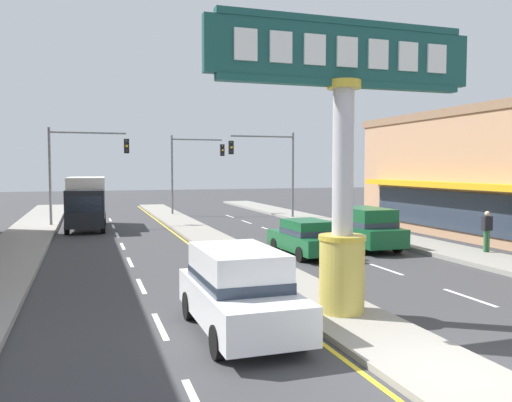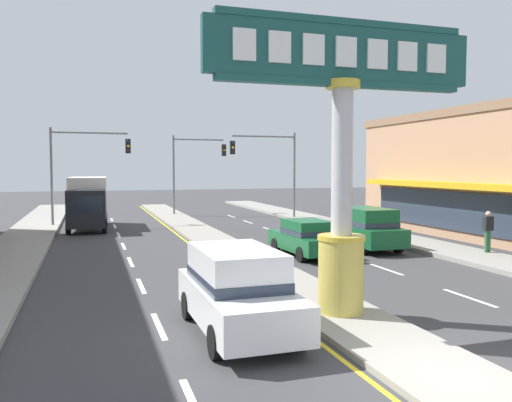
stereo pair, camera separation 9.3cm
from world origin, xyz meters
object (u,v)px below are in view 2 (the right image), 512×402
Objects in this scene: box_truck_near_right_lane at (88,201)px; suv_near_left_lane at (237,289)px; sedan_mid_left_lane at (306,237)px; suv_far_right_lane at (365,228)px; traffic_light_median_far at (193,161)px; traffic_light_left_side at (81,159)px; pedestrian_far_side at (488,229)px; district_sign at (342,154)px; traffic_light_right_side at (271,160)px.

suv_near_left_lane is (3.25, -22.41, -0.71)m from box_truck_near_right_lane.
box_truck_near_right_lane reaches higher than sedan_mid_left_lane.
suv_near_left_lane is at bearing -131.70° from suv_far_right_lane.
traffic_light_left_side is at bearing -144.48° from traffic_light_median_far.
traffic_light_median_far is 1.34× the size of suv_far_right_lane.
pedestrian_far_side is (15.99, -15.82, -0.53)m from box_truck_near_right_lane.
traffic_light_left_side is 1.34× the size of suv_near_left_lane.
traffic_light_median_far is 10.72m from box_truck_near_right_lane.
district_sign is at bearing -74.64° from traffic_light_left_side.
district_sign is at bearing -105.20° from traffic_light_right_side.
district_sign reaches higher than sedan_mid_left_lane.
pedestrian_far_side reaches higher than suv_far_right_lane.
pedestrian_far_side is (9.98, 6.26, -2.90)m from district_sign.
suv_far_right_lane is at bearing 48.30° from suv_near_left_lane.
box_truck_near_right_lane is (-6.01, 22.08, -2.36)m from district_sign.
suv_near_left_lane is at bearing -173.11° from district_sign.
suv_near_left_lane is 10.57m from sedan_mid_left_lane.
traffic_light_median_far is at bearing 86.38° from district_sign.
traffic_light_left_side reaches higher than pedestrian_far_side.
pedestrian_far_side is (12.74, 6.59, 0.18)m from suv_near_left_lane.
district_sign is 1.15× the size of traffic_light_right_side.
box_truck_near_right_lane is 16.05m from sedan_mid_left_lane.
district_sign is 29.01m from traffic_light_median_far.
box_truck_near_right_lane is at bearing 98.25° from suv_near_left_lane.
district_sign reaches higher than suv_far_right_lane.
district_sign is 4.15m from suv_near_left_lane.
district_sign is 12.13m from pedestrian_far_side.
sedan_mid_left_lane is (2.76, 8.68, -3.27)m from district_sign.
district_sign is 9.68m from sedan_mid_left_lane.
pedestrian_far_side is (3.63, -17.10, -3.09)m from traffic_light_right_side.
traffic_light_right_side is 1.42× the size of sedan_mid_left_lane.
district_sign is 1.55× the size of suv_far_right_lane.
suv_far_right_lane is 1.06× the size of sedan_mid_left_lane.
traffic_light_median_far is 29.81m from suv_near_left_lane.
traffic_light_left_side is 2.77m from box_truck_near_right_lane.
box_truck_near_right_lane is at bearing 123.22° from sedan_mid_left_lane.
traffic_light_left_side is at bearing 108.08° from box_truck_near_right_lane.
sedan_mid_left_lane is at bearing -164.84° from suv_far_right_lane.
suv_near_left_lane is (-2.76, -0.33, -3.07)m from district_sign.
traffic_light_right_side reaches higher than box_truck_near_right_lane.
sedan_mid_left_lane is (-3.30, -0.89, -0.20)m from suv_far_right_lane.
district_sign reaches higher than traffic_light_median_far.
sedan_mid_left_lane is at bearing -57.73° from traffic_light_left_side.
traffic_light_right_side reaches higher than sedan_mid_left_lane.
traffic_light_right_side is 12.68m from box_truck_near_right_lane.
traffic_light_median_far is at bearing 109.76° from pedestrian_far_side.
traffic_light_right_side is 1.34× the size of suv_near_left_lane.
traffic_light_right_side is at bearing 74.80° from district_sign.
box_truck_near_right_lane is 22.66m from suv_near_left_lane.
district_sign is 23.96m from traffic_light_left_side.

